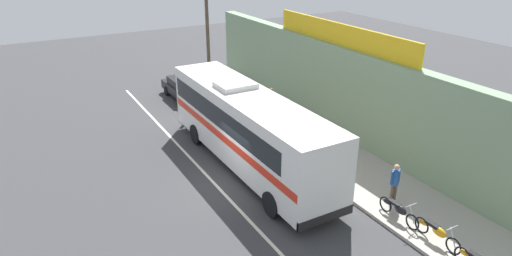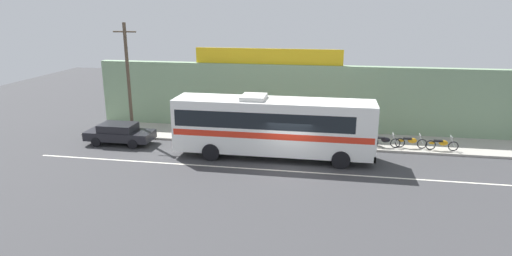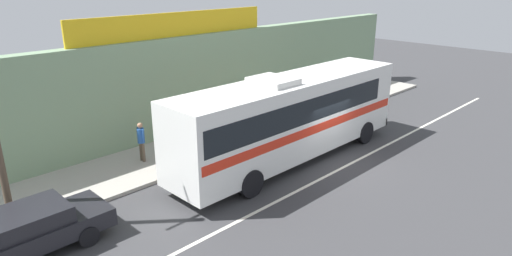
{
  "view_description": "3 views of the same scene",
  "coord_description": "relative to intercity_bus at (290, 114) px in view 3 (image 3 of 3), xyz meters",
  "views": [
    {
      "loc": [
        15.26,
        -7.61,
        10.03
      ],
      "look_at": [
        -2.47,
        2.47,
        1.17
      ],
      "focal_mm": 31.4,
      "sensor_mm": 36.0,
      "label": 1
    },
    {
      "loc": [
        2.15,
        -22.97,
        8.82
      ],
      "look_at": [
        -2.05,
        0.81,
        1.92
      ],
      "focal_mm": 30.19,
      "sensor_mm": 36.0,
      "label": 2
    },
    {
      "loc": [
        -14.54,
        -10.02,
        7.58
      ],
      "look_at": [
        -2.66,
        1.82,
        1.7
      ],
      "focal_mm": 31.01,
      "sensor_mm": 36.0,
      "label": 3
    }
  ],
  "objects": [
    {
      "name": "pedestrian_far_left",
      "position": [
        -3.39,
        3.16,
        -0.93
      ],
      "size": [
        0.3,
        0.48,
        1.71
      ],
      "color": "black",
      "rests_on": "sidewalk_slab"
    },
    {
      "name": "intercity_bus",
      "position": [
        0.0,
        0.0,
        0.0
      ],
      "size": [
        11.76,
        2.59,
        3.78
      ],
      "color": "white",
      "rests_on": "ground_plane"
    },
    {
      "name": "ground_plane",
      "position": [
        1.18,
        -1.27,
        -2.07
      ],
      "size": [
        70.0,
        70.0,
        0.0
      ],
      "primitive_type": "plane",
      "color": "#3A3A3D"
    },
    {
      "name": "pedestrian_by_curb",
      "position": [
        5.87,
        3.4,
        -0.92
      ],
      "size": [
        0.3,
        0.48,
        1.72
      ],
      "color": "brown",
      "rests_on": "sidewalk_slab"
    },
    {
      "name": "motorcycle_black",
      "position": [
        8.44,
        2.86,
        -1.5
      ],
      "size": [
        1.96,
        0.56,
        0.94
      ],
      "color": "black",
      "rests_on": "sidewalk_slab"
    },
    {
      "name": "sidewalk_slab",
      "position": [
        1.18,
        3.93,
        -2.0
      ],
      "size": [
        30.0,
        3.6,
        0.14
      ],
      "primitive_type": "cube",
      "color": "#A8A399",
      "rests_on": "ground_plane"
    },
    {
      "name": "motorcycle_orange",
      "position": [
        6.81,
        2.71,
        -1.5
      ],
      "size": [
        1.97,
        0.56,
        0.94
      ],
      "color": "black",
      "rests_on": "sidewalk_slab"
    },
    {
      "name": "pedestrian_far_right",
      "position": [
        -4.63,
        4.11,
        -0.94
      ],
      "size": [
        0.3,
        0.48,
        1.69
      ],
      "color": "brown",
      "rests_on": "sidewalk_slab"
    },
    {
      "name": "parked_car",
      "position": [
        -10.22,
        0.88,
        -1.33
      ],
      "size": [
        4.38,
        1.86,
        1.37
      ],
      "color": "black",
      "rests_on": "ground_plane"
    },
    {
      "name": "motorcycle_blue",
      "position": [
        10.25,
        2.7,
        -1.5
      ],
      "size": [
        1.96,
        0.56,
        0.94
      ],
      "color": "black",
      "rests_on": "sidewalk_slab"
    },
    {
      "name": "road_center_stripe",
      "position": [
        1.18,
        -2.07,
        -2.06
      ],
      "size": [
        30.0,
        0.14,
        0.01
      ],
      "primitive_type": "cube",
      "color": "silver",
      "rests_on": "ground_plane"
    },
    {
      "name": "storefront_billboard",
      "position": [
        -1.17,
        6.08,
        3.28
      ],
      "size": [
        10.54,
        0.12,
        1.1
      ],
      "primitive_type": "cube",
      "color": "gold",
      "rests_on": "storefront_facade"
    },
    {
      "name": "storefront_facade",
      "position": [
        1.18,
        6.08,
        0.33
      ],
      "size": [
        30.0,
        0.7,
        4.8
      ],
      "primitive_type": "cube",
      "color": "gray",
      "rests_on": "ground_plane"
    }
  ]
}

